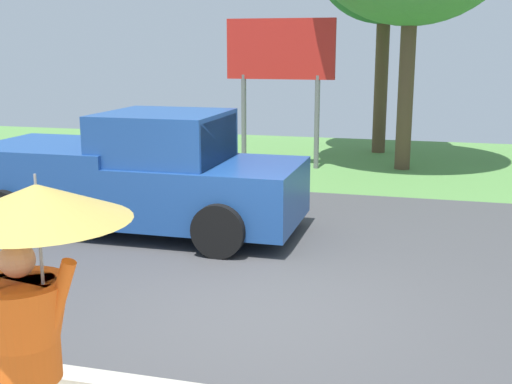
% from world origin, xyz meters
% --- Properties ---
extents(ground_plane, '(40.00, 22.00, 0.20)m').
position_xyz_m(ground_plane, '(0.00, 2.95, -0.05)').
color(ground_plane, '#424244').
extents(monk_pedestrian, '(1.13, 1.12, 2.13)m').
position_xyz_m(monk_pedestrian, '(-0.66, -3.29, 1.15)').
color(monk_pedestrian, '#E55B19').
rests_on(monk_pedestrian, ground_plane).
extents(pickup_truck, '(5.20, 2.28, 1.88)m').
position_xyz_m(pickup_truck, '(-2.72, 2.64, 0.87)').
color(pickup_truck, '#1E478C').
rests_on(pickup_truck, ground_plane).
extents(roadside_billboard, '(2.60, 0.12, 3.50)m').
position_xyz_m(roadside_billboard, '(-1.80, 8.62, 2.55)').
color(roadside_billboard, slate).
rests_on(roadside_billboard, ground_plane).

